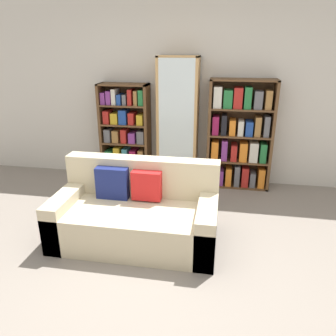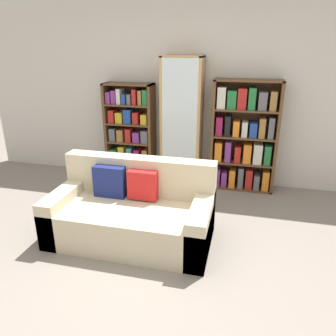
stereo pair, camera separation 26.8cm
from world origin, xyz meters
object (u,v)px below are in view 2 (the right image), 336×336
(bookshelf_left, at_px, (130,133))
(bookshelf_right, at_px, (244,138))
(display_cabinet, at_px, (182,123))
(wine_bottle, at_px, (208,198))
(couch, at_px, (132,213))

(bookshelf_left, xyz_separation_m, bookshelf_right, (1.73, -0.00, 0.03))
(display_cabinet, distance_m, wine_bottle, 1.23)
(wine_bottle, bearing_deg, couch, -129.91)
(display_cabinet, height_order, wine_bottle, display_cabinet)
(couch, xyz_separation_m, bookshelf_left, (-0.61, 1.68, 0.45))
(couch, height_order, bookshelf_left, bookshelf_left)
(display_cabinet, height_order, bookshelf_right, display_cabinet)
(wine_bottle, bearing_deg, display_cabinet, 123.57)
(bookshelf_left, relative_size, wine_bottle, 4.00)
(couch, bearing_deg, bookshelf_left, 110.03)
(couch, relative_size, display_cabinet, 0.92)
(display_cabinet, xyz_separation_m, wine_bottle, (0.52, -0.79, -0.79))
(bookshelf_left, bearing_deg, couch, -69.97)
(display_cabinet, xyz_separation_m, bookshelf_right, (0.91, 0.02, -0.18))
(couch, distance_m, wine_bottle, 1.15)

